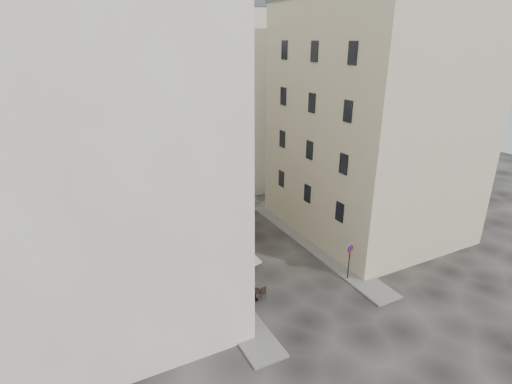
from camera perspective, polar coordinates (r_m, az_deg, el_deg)
ground at (r=28.43m, az=3.40°, el=-11.57°), size 90.00×90.00×0.00m
sidewalk_left at (r=29.92m, az=-8.15°, el=-9.83°), size 2.00×22.00×0.12m
sidewalk_right at (r=32.72m, az=7.58°, el=-6.94°), size 2.00×18.00×0.12m
building_left at (r=24.11m, az=-22.27°, el=7.53°), size 12.20×16.20×20.60m
building_right at (r=33.71m, az=16.43°, el=9.95°), size 12.20×14.20×18.60m
building_back at (r=41.56m, az=-11.24°, el=12.34°), size 18.20×10.20×18.60m
cafe_storefront at (r=26.61m, az=-5.78°, el=-9.38°), size 1.74×7.30×3.50m
stone_steps at (r=38.35m, az=-6.13°, el=-1.97°), size 9.00×3.15×0.80m
bollard_near at (r=26.12m, az=-1.77°, el=-13.42°), size 0.12×0.12×0.98m
bollard_mid at (r=28.83m, az=-4.81°, el=-9.88°), size 0.12×0.12×0.98m
bollard_far at (r=31.70m, az=-7.27°, el=-6.94°), size 0.12×0.12×0.98m
no_parking_sign at (r=27.48m, az=13.24°, el=-8.76°), size 0.61×0.16×2.69m
bistro_table_a at (r=25.62m, az=-0.10°, el=-14.35°), size 1.29×0.60×0.91m
bistro_table_b at (r=26.84m, az=-2.91°, el=-12.44°), size 1.42×0.67×1.00m
bistro_table_c at (r=27.46m, az=-3.75°, el=-11.67°), size 1.35×0.63×0.95m
bistro_table_d at (r=29.73m, az=-4.72°, el=-9.11°), size 1.14×0.53×0.80m
bistro_table_e at (r=30.91m, az=-5.72°, el=-7.74°), size 1.33×0.63×0.94m
pedestrian at (r=28.57m, az=-3.60°, el=-9.15°), size 0.71×0.48×1.92m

